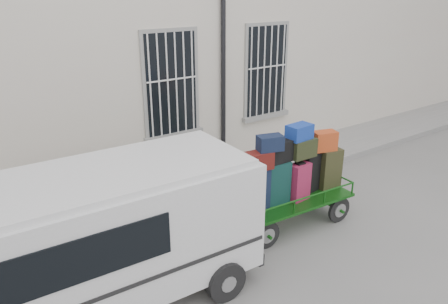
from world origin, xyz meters
TOP-DOWN VIEW (x-y plane):
  - ground at (0.00, 0.00)m, footprint 80.00×80.00m
  - building at (0.00, 5.50)m, footprint 24.00×5.15m
  - sidewalk at (0.00, 2.20)m, footprint 24.00×1.70m
  - luggage_cart at (0.31, -0.15)m, footprint 2.65×1.14m
  - van at (-3.15, -0.27)m, footprint 4.09×1.93m

SIDE VIEW (x-z plane):
  - ground at x=0.00m, z-range 0.00..0.00m
  - sidewalk at x=0.00m, z-range 0.00..0.15m
  - luggage_cart at x=0.31m, z-range 0.04..2.01m
  - van at x=-3.15m, z-range 0.15..2.18m
  - building at x=0.00m, z-range 0.00..6.00m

